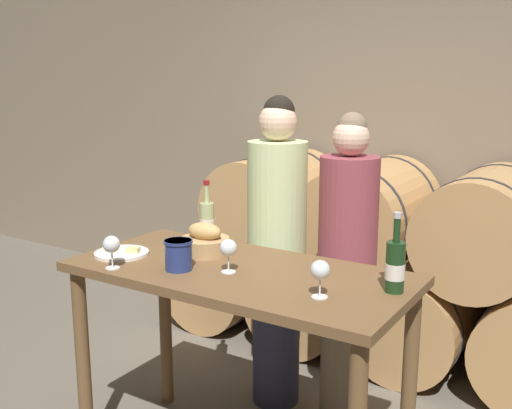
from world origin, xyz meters
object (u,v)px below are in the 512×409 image
object	(u,v)px
wine_bottle_white	(207,220)
bread_basket	(205,242)
person_right	(347,270)
person_left	(277,250)
wine_glass_left	(228,249)
blue_crock	(178,254)
tasting_table	(239,302)
wine_glass_center	(320,271)
wine_bottle_red	(395,266)
wine_glass_far_left	(112,245)
cheese_plate	(122,253)

from	to	relation	value
wine_bottle_white	bread_basket	bearing A→B (deg)	-55.72
person_right	person_left	bearing A→B (deg)	179.99
person_right	wine_glass_left	bearing A→B (deg)	-109.21
person_right	blue_crock	distance (m)	0.89
tasting_table	wine_glass_center	xyz separation A→B (m)	(0.44, -0.12, 0.25)
wine_bottle_red	wine_glass_far_left	bearing A→B (deg)	-161.93
person_left	wine_bottle_white	bearing A→B (deg)	-126.22
wine_bottle_red	blue_crock	world-z (taller)	wine_bottle_red
wine_glass_far_left	wine_glass_left	xyz separation A→B (m)	(0.44, 0.21, 0.00)
tasting_table	cheese_plate	world-z (taller)	cheese_plate
wine_bottle_red	blue_crock	size ratio (longest dim) A/B	2.39
bread_basket	wine_bottle_white	bearing A→B (deg)	124.28
person_right	wine_glass_left	world-z (taller)	person_right
bread_basket	wine_glass_center	size ratio (longest dim) A/B	1.60
bread_basket	cheese_plate	bearing A→B (deg)	-145.59
wine_bottle_white	wine_bottle_red	bearing A→B (deg)	-12.30
wine_glass_left	wine_bottle_white	bearing A→B (deg)	136.14
wine_glass_left	wine_glass_center	distance (m)	0.45
person_left	tasting_table	bearing A→B (deg)	-74.57
cheese_plate	wine_glass_far_left	world-z (taller)	wine_glass_far_left
person_right	wine_glass_far_left	world-z (taller)	person_right
wine_bottle_white	wine_glass_center	world-z (taller)	wine_bottle_white
wine_bottle_red	bread_basket	world-z (taller)	wine_bottle_red
person_right	wine_glass_left	distance (m)	0.75
person_left	wine_glass_center	xyz separation A→B (m)	(0.61, -0.73, 0.20)
wine_bottle_red	wine_glass_center	distance (m)	0.29
cheese_plate	wine_glass_center	xyz separation A→B (m)	(1.00, -0.01, 0.09)
bread_basket	blue_crock	bearing A→B (deg)	-78.97
blue_crock	bread_basket	bearing A→B (deg)	101.03
person_left	bread_basket	world-z (taller)	person_left
wine_glass_far_left	person_left	bearing A→B (deg)	72.39
wine_glass_far_left	person_right	bearing A→B (deg)	52.66
wine_bottle_white	bread_basket	distance (m)	0.25
tasting_table	wine_glass_center	size ratio (longest dim) A/B	10.28
tasting_table	bread_basket	bearing A→B (deg)	158.24
wine_glass_center	person_right	bearing A→B (deg)	106.07
person_left	wine_glass_far_left	world-z (taller)	person_left
person_right	wine_bottle_red	distance (m)	0.71
person_left	wine_glass_left	bearing A→B (deg)	-76.52
person_left	blue_crock	size ratio (longest dim) A/B	12.97
wine_bottle_white	blue_crock	distance (m)	0.49
person_left	blue_crock	xyz separation A→B (m)	(-0.03, -0.75, 0.17)
blue_crock	wine_glass_far_left	world-z (taller)	wine_glass_far_left
person_right	wine_glass_far_left	distance (m)	1.14
person_right	wine_glass_far_left	xyz separation A→B (m)	(-0.68, -0.89, 0.23)
wine_bottle_white	wine_glass_left	distance (m)	0.53
tasting_table	wine_glass_far_left	bearing A→B (deg)	-148.23
wine_bottle_red	bread_basket	distance (m)	0.90
person_left	wine_glass_left	distance (m)	0.72
wine_bottle_white	cheese_plate	bearing A→B (deg)	-112.22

